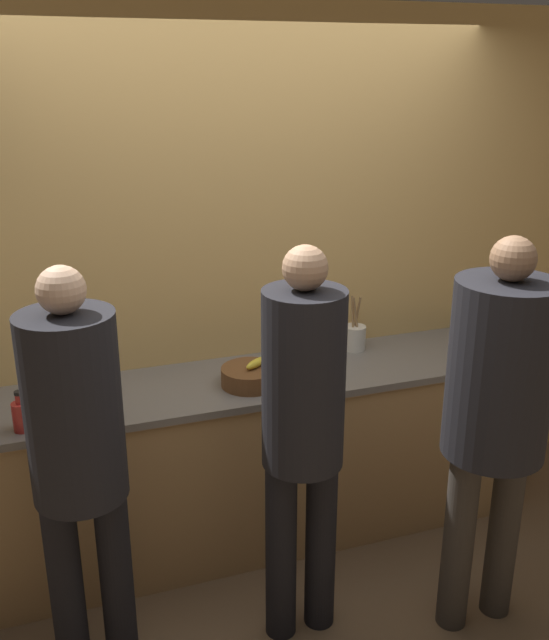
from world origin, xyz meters
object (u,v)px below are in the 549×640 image
(person_right, at_px, (497,399))
(person_left, at_px, (78,448))
(person_center, at_px, (303,421))
(utensil_crock, at_px, (354,337))
(bottle_red, at_px, (22,415))
(fruit_bowl, at_px, (250,376))
(cup_blue, at_px, (468,337))

(person_right, bearing_deg, person_left, 170.52)
(person_center, bearing_deg, person_left, 175.33)
(utensil_crock, height_order, bottle_red, utensil_crock)
(person_left, relative_size, bottle_red, 9.60)
(person_left, bearing_deg, person_right, -9.48)
(person_left, distance_m, fruit_bowl, 0.98)
(fruit_bowl, height_order, utensil_crock, utensil_crock)
(person_left, distance_m, cup_blue, 2.18)
(person_left, relative_size, cup_blue, 20.62)
(person_left, xyz_separation_m, utensil_crock, (1.48, 0.78, -0.04))
(person_right, height_order, bottle_red, person_right)
(person_left, bearing_deg, bottle_red, 114.51)
(utensil_crock, height_order, cup_blue, utensil_crock)
(fruit_bowl, bearing_deg, cup_blue, 4.98)
(utensil_crock, bearing_deg, cup_blue, -12.74)
(person_center, distance_m, fruit_bowl, 0.61)
(person_right, height_order, cup_blue, person_right)
(fruit_bowl, xyz_separation_m, cup_blue, (1.26, 0.11, -0.01))
(person_center, height_order, utensil_crock, person_center)
(person_left, relative_size, fruit_bowl, 6.20)
(person_right, distance_m, utensil_crock, 1.06)
(person_right, relative_size, utensil_crock, 5.93)
(person_left, distance_m, person_center, 0.85)
(person_right, bearing_deg, bottle_red, 159.03)
(person_left, relative_size, utensil_crock, 5.80)
(person_center, height_order, fruit_bowl, person_center)
(person_right, bearing_deg, utensil_crock, 96.60)
(person_center, height_order, bottle_red, person_center)
(utensil_crock, distance_m, cup_blue, 0.62)
(person_center, relative_size, utensil_crock, 5.86)
(person_center, bearing_deg, bottle_red, 154.86)
(person_left, height_order, utensil_crock, person_left)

